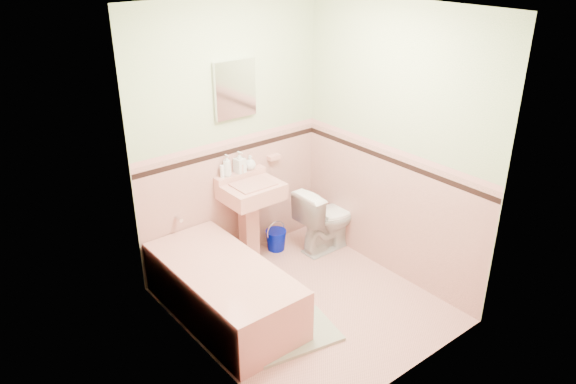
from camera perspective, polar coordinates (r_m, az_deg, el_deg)
floor at (r=4.98m, az=1.84°, el=-11.46°), size 2.20×2.20×0.00m
ceiling at (r=4.03m, az=2.35°, el=18.48°), size 2.20×2.20×0.00m
wall_back at (r=5.17m, az=-5.93°, el=5.62°), size 2.50×0.00×2.50m
wall_front at (r=3.67m, az=13.33°, el=-3.40°), size 2.50×0.00×2.50m
wall_left at (r=3.83m, az=-9.36°, el=-1.80°), size 0.00×2.50×2.50m
wall_right at (r=5.02m, az=10.79°, el=4.67°), size 0.00×2.50×2.50m
wainscot_back at (r=5.41m, az=-5.56°, el=-0.92°), size 2.00×0.00×2.00m
wainscot_front at (r=4.02m, az=12.28°, el=-11.52°), size 2.00×0.00×2.00m
wainscot_left at (r=4.17m, az=-8.60°, el=-9.76°), size 0.00×2.20×2.20m
wainscot_right at (r=5.27m, az=10.14°, el=-2.00°), size 0.00×2.20×2.20m
accent_back at (r=5.21m, az=-5.76°, el=4.22°), size 2.00×0.00×2.00m
accent_front at (r=3.75m, az=12.92°, el=-5.06°), size 2.00×0.00×2.00m
accent_left at (r=3.90m, az=-9.00°, el=-3.44°), size 0.00×2.20×2.20m
accent_right at (r=5.05m, az=10.54°, el=3.25°), size 0.00×2.20×2.20m
cap_back at (r=5.17m, az=-5.81°, el=5.25°), size 2.00×0.00×2.00m
cap_front at (r=3.70m, az=13.07°, el=-3.71°), size 2.00×0.00×2.00m
cap_left at (r=3.85m, az=-9.10°, el=-2.13°), size 0.00×2.20×2.20m
cap_right at (r=5.02m, az=10.62°, el=4.31°), size 0.00×2.20×2.20m
bathtub at (r=4.76m, az=-6.63°, el=-10.20°), size 0.70×1.50×0.45m
tub_faucet at (r=5.09m, az=-11.24°, el=-2.68°), size 0.04×0.12×0.04m
sink at (r=5.35m, az=-3.68°, el=-3.30°), size 0.54×0.48×0.85m
sink_faucet at (r=5.23m, az=-4.73°, el=2.36°), size 0.02×0.02×0.10m
medicine_cabinet at (r=5.05m, az=-5.49°, el=10.48°), size 0.42×0.04×0.52m
soap_dish at (r=5.50m, az=-1.47°, el=3.61°), size 0.13×0.08×0.04m
soap_bottle_left at (r=5.17m, az=-6.32°, el=2.73°), size 0.09×0.09×0.21m
soap_bottle_mid at (r=5.24m, az=-5.00°, el=3.09°), size 0.11×0.11×0.21m
soap_bottle_right at (r=5.31m, az=-3.93°, el=3.05°), size 0.12×0.12×0.14m
tube at (r=5.16m, az=-6.80°, el=2.11°), size 0.04×0.04×0.12m
toilet at (r=5.64m, az=4.09°, el=-2.68°), size 0.67×0.39×0.68m
bucket at (r=5.71m, az=-1.24°, el=-4.96°), size 0.23×0.23×0.21m
bath_mat at (r=4.62m, az=0.39°, el=-14.52°), size 0.81×0.62×0.03m
shoe at (r=4.60m, az=-1.04°, el=-14.10°), size 0.14×0.07×0.05m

